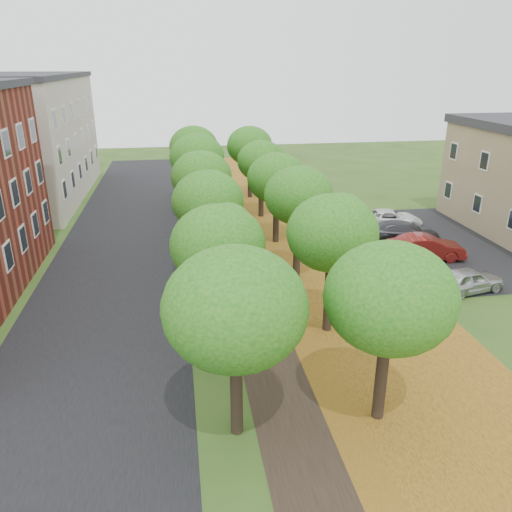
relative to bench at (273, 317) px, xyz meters
name	(u,v)px	position (x,y,z in m)	size (l,w,h in m)	color
ground	(303,424)	(-0.22, -6.57, -0.49)	(120.00, 120.00, 0.00)	#2D4C19
street_asphalt	(117,267)	(-7.72, 8.43, -0.49)	(8.00, 70.00, 0.01)	black
footpath	(243,260)	(-0.22, 8.43, -0.48)	(3.20, 70.00, 0.01)	black
leaf_verge	(323,255)	(4.78, 8.43, -0.48)	(7.50, 70.00, 0.01)	#AD7820
parking_lot	(442,243)	(13.28, 9.43, -0.49)	(9.00, 16.00, 0.01)	black
tree_row_west	(204,190)	(-2.42, 8.43, 3.96)	(4.00, 34.00, 6.18)	black
tree_row_east	(287,187)	(2.38, 8.43, 3.96)	(4.00, 34.00, 6.18)	black
building_cream	(18,138)	(-17.22, 26.43, 4.72)	(10.30, 20.30, 10.40)	beige
bench	(273,317)	(0.00, 0.00, 0.00)	(0.59, 1.99, 0.94)	#29342D
car_silver	(468,280)	(10.78, 2.12, 0.17)	(1.56, 3.88, 1.32)	#B6B6BB
car_red	(426,247)	(10.78, 6.83, 0.26)	(1.59, 4.55, 1.50)	maroon
car_grey	(403,232)	(10.78, 10.03, 0.21)	(1.95, 4.80, 1.39)	#2E2E32
car_white	(390,218)	(11.20, 13.24, 0.15)	(2.12, 4.60, 1.28)	silver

